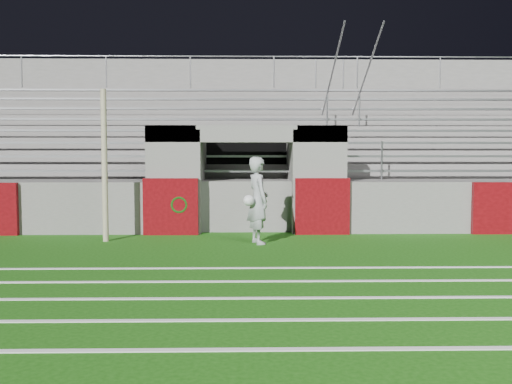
{
  "coord_description": "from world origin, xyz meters",
  "views": [
    {
      "loc": [
        -0.03,
        -10.53,
        1.96
      ],
      "look_at": [
        0.2,
        1.8,
        1.1
      ],
      "focal_mm": 40.0,
      "sensor_mm": 36.0,
      "label": 1
    }
  ],
  "objects": [
    {
      "name": "field_markings",
      "position": [
        0.0,
        -5.0,
        0.01
      ],
      "size": [
        28.0,
        8.09,
        0.01
      ],
      "color": "white",
      "rests_on": "ground"
    },
    {
      "name": "stadium_structure",
      "position": [
        0.0,
        7.97,
        1.49
      ],
      "size": [
        26.0,
        8.48,
        5.42
      ],
      "color": "slate",
      "rests_on": "ground"
    },
    {
      "name": "goalkeeper_with_ball",
      "position": [
        0.24,
        1.62,
        0.93
      ],
      "size": [
        0.64,
        0.79,
        1.87
      ],
      "color": "#9DA2A6",
      "rests_on": "ground"
    },
    {
      "name": "hose_coil",
      "position": [
        -1.6,
        2.94,
        0.79
      ],
      "size": [
        0.57,
        0.14,
        0.6
      ],
      "color": "#0C3E1D",
      "rests_on": "ground"
    },
    {
      "name": "ground",
      "position": [
        0.0,
        0.0,
        0.0
      ],
      "size": [
        90.0,
        90.0,
        0.0
      ],
      "primitive_type": "plane",
      "color": "#174F0D",
      "rests_on": "ground"
    },
    {
      "name": "field_post",
      "position": [
        -3.11,
        2.0,
        1.67
      ],
      "size": [
        0.13,
        0.13,
        3.33
      ],
      "primitive_type": "cylinder",
      "color": "tan",
      "rests_on": "ground"
    }
  ]
}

